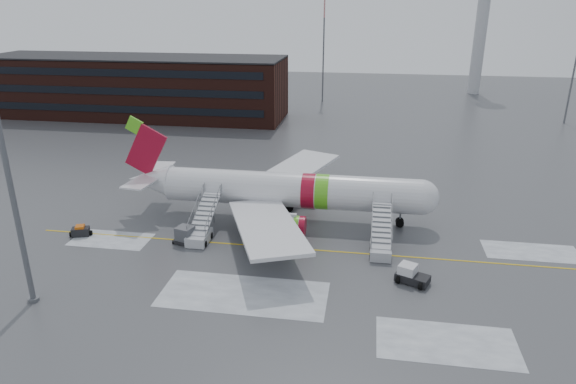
% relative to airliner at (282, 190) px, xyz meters
% --- Properties ---
extents(ground, '(260.00, 260.00, 0.00)m').
position_rel_airliner_xyz_m(ground, '(5.47, -6.16, -3.42)').
color(ground, '#494C4F').
rests_on(ground, ground).
extents(airliner, '(35.03, 32.97, 11.18)m').
position_rel_airliner_xyz_m(airliner, '(0.00, 0.00, 0.00)').
color(airliner, silver).
rests_on(airliner, ground).
extents(airstair_fwd, '(2.05, 7.70, 3.48)m').
position_rel_airliner_xyz_m(airstair_fwd, '(10.83, -6.54, -2.35)').
color(airstair_fwd, '#A9ABB0').
rests_on(airstair_fwd, ground).
extents(airstair_aft, '(2.05, 7.70, 3.48)m').
position_rel_airliner_xyz_m(airstair_aft, '(-7.33, -6.54, -2.35)').
color(airstair_aft, '#B7BABF').
rests_on(airstair_aft, ground).
extents(pushback_tug, '(3.18, 2.87, 1.61)m').
position_rel_airliner_xyz_m(pushback_tug, '(13.39, -11.90, -2.71)').
color(pushback_tug, black).
rests_on(pushback_tug, ground).
extents(uld_container, '(2.53, 2.13, 1.78)m').
position_rel_airliner_xyz_m(uld_container, '(-8.65, -7.70, -2.58)').
color(uld_container, black).
rests_on(uld_container, ground).
extents(baggage_tractor, '(2.36, 1.54, 1.16)m').
position_rel_airliner_xyz_m(baggage_tractor, '(-20.05, -7.80, -2.93)').
color(baggage_tractor, black).
rests_on(baggage_tractor, ground).
extents(light_mast_near, '(1.20, 1.20, 24.03)m').
position_rel_airliner_xyz_m(light_mast_near, '(-17.31, -19.88, 9.06)').
color(light_mast_near, '#595B60').
rests_on(light_mast_near, ground).
extents(terminal_building, '(62.00, 16.11, 12.30)m').
position_rel_airliner_xyz_m(terminal_building, '(-39.53, 48.82, 2.78)').
color(terminal_building, '#3F1E16').
rests_on(terminal_building, ground).
extents(control_tower, '(6.40, 6.40, 30.00)m').
position_rel_airliner_xyz_m(control_tower, '(35.47, 88.84, 15.33)').
color(control_tower, '#B2B5BA').
rests_on(control_tower, ground).
extents(light_mast_far_n, '(1.20, 1.20, 24.25)m').
position_rel_airliner_xyz_m(light_mast_far_n, '(-2.53, 71.84, 10.42)').
color(light_mast_far_n, '#595B60').
rests_on(light_mast_far_n, ground).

